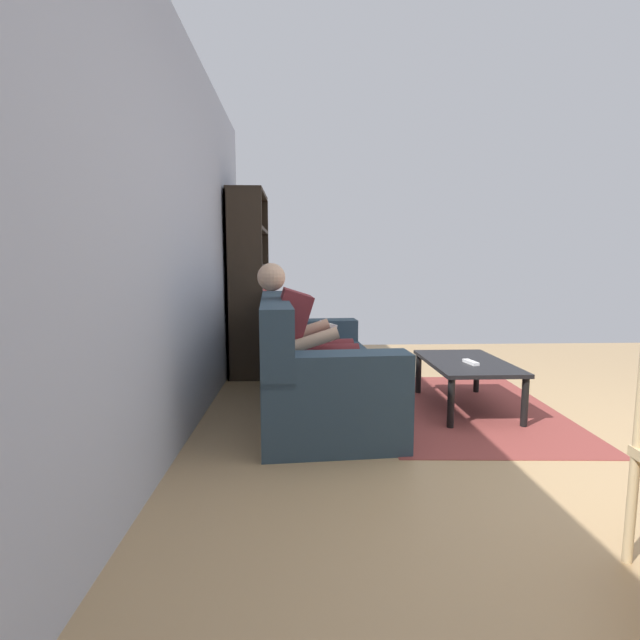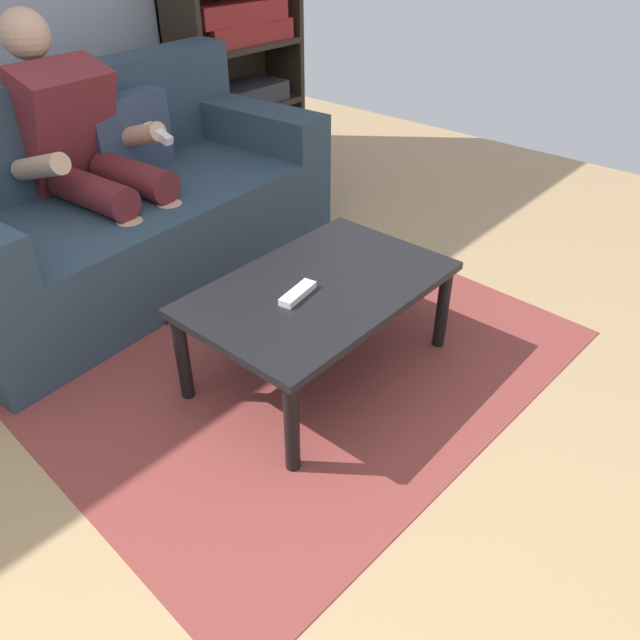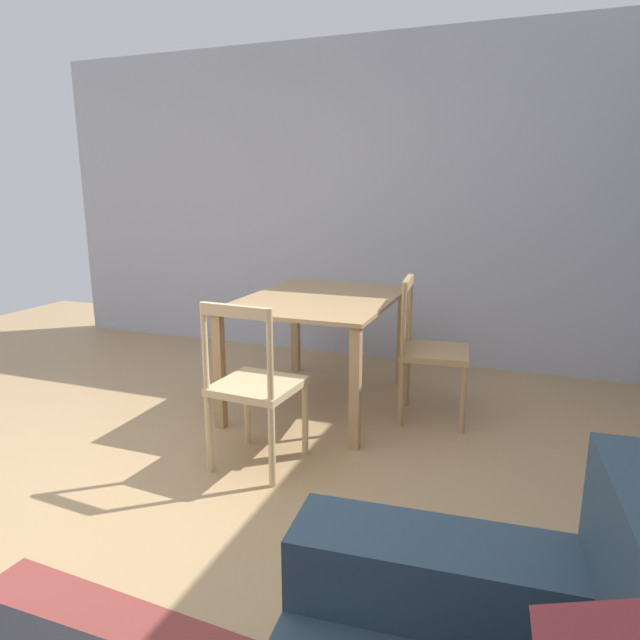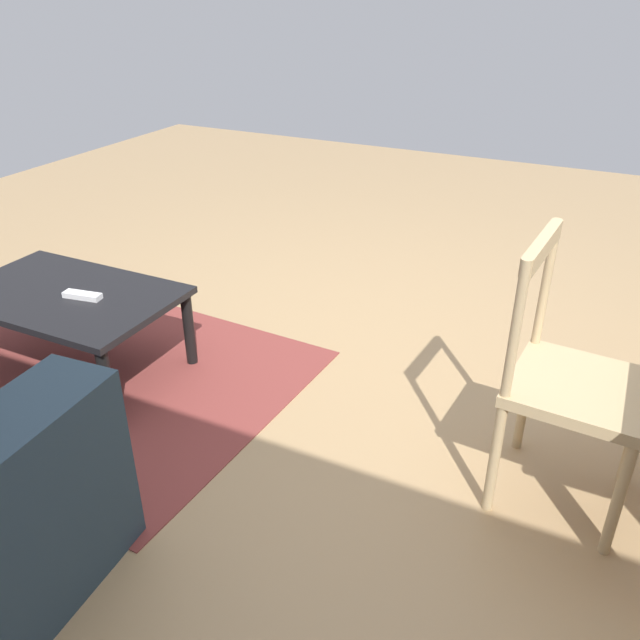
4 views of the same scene
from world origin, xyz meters
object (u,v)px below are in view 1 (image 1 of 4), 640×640
object	(u,v)px
bookshelf	(248,302)
couch	(312,370)
person_lounging	(306,337)
coffee_table	(466,367)
tv_remote	(471,362)

from	to	relation	value
bookshelf	couch	bearing A→B (deg)	-154.36
person_lounging	bookshelf	bearing A→B (deg)	22.61
coffee_table	tv_remote	size ratio (longest dim) A/B	5.68
couch	tv_remote	world-z (taller)	couch
couch	person_lounging	bearing A→B (deg)	157.53
person_lounging	bookshelf	size ratio (longest dim) A/B	0.61
couch	bookshelf	world-z (taller)	bookshelf
person_lounging	tv_remote	distance (m)	1.30
coffee_table	tv_remote	bearing A→B (deg)	176.66
couch	tv_remote	distance (m)	1.25
person_lounging	bookshelf	world-z (taller)	bookshelf
tv_remote	bookshelf	bearing A→B (deg)	-47.39
person_lounging	tv_remote	xyz separation A→B (m)	(-0.01, -1.28, -0.20)
tv_remote	bookshelf	size ratio (longest dim) A/B	0.09
couch	bookshelf	size ratio (longest dim) A/B	1.04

